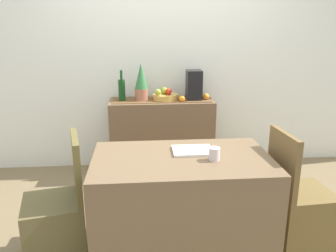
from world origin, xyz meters
TOP-DOWN VIEW (x-y plane):
  - ground_plane at (0.00, 0.00)m, footprint 6.40×6.40m
  - room_wall_rear at (0.00, 1.18)m, footprint 6.40×0.06m
  - sideboard_console at (-0.03, 0.92)m, footprint 1.12×0.42m
  - table_runner at (-0.03, 0.92)m, footprint 1.05×0.32m
  - fruit_bowl at (0.01, 0.92)m, footprint 0.27×0.27m
  - apple_right at (-0.00, 0.94)m, footprint 0.07×0.07m
  - apple_front at (-0.07, 0.87)m, footprint 0.07×0.07m
  - apple_left at (0.04, 0.88)m, footprint 0.07×0.07m
  - wine_bottle at (-0.45, 0.92)m, footprint 0.07×0.07m
  - coffee_maker at (0.32, 0.92)m, footprint 0.16×0.18m
  - potted_plant at (-0.25, 0.92)m, footprint 0.14×0.14m
  - orange_loose_end at (0.18, 0.82)m, footprint 0.07×0.07m
  - orange_loose_mid at (0.45, 0.90)m, footprint 0.07×0.07m
  - dining_table at (0.01, -0.54)m, footprint 1.22×0.73m
  - open_book at (0.09, -0.44)m, footprint 0.28×0.21m
  - coffee_cup at (0.21, -0.61)m, footprint 0.07×0.07m
  - chair_near_window at (-0.87, -0.54)m, footprint 0.48×0.48m
  - chair_by_corner at (0.88, -0.54)m, footprint 0.43×0.43m

SIDE VIEW (x-z plane):
  - ground_plane at x=0.00m, z-range -0.02..0.00m
  - chair_near_window at x=-0.87m, z-range -0.18..0.72m
  - chair_by_corner at x=0.88m, z-range -0.18..0.72m
  - dining_table at x=0.01m, z-range 0.00..0.74m
  - sideboard_console at x=-0.03m, z-range 0.00..0.82m
  - open_book at x=0.09m, z-range 0.74..0.76m
  - coffee_cup at x=0.21m, z-range 0.74..0.83m
  - table_runner at x=-0.03m, z-range 0.82..0.83m
  - orange_loose_end at x=0.18m, z-range 0.82..0.89m
  - orange_loose_mid at x=0.45m, z-range 0.82..0.89m
  - fruit_bowl at x=0.01m, z-range 0.83..0.89m
  - apple_front at x=-0.07m, z-range 0.89..0.95m
  - apple_left at x=0.04m, z-range 0.89..0.96m
  - apple_right at x=0.00m, z-range 0.89..0.96m
  - wine_bottle at x=-0.45m, z-range 0.78..1.11m
  - coffee_maker at x=0.32m, z-range 0.82..1.14m
  - potted_plant at x=-0.25m, z-range 0.82..1.22m
  - room_wall_rear at x=0.00m, z-range 0.00..2.70m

